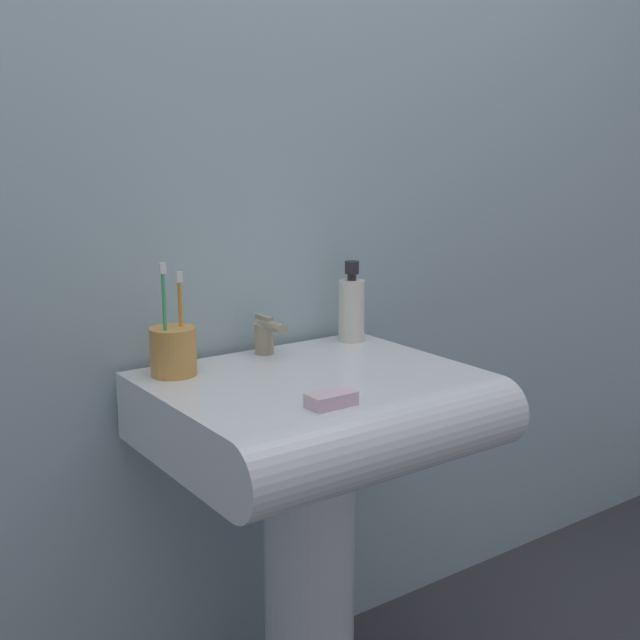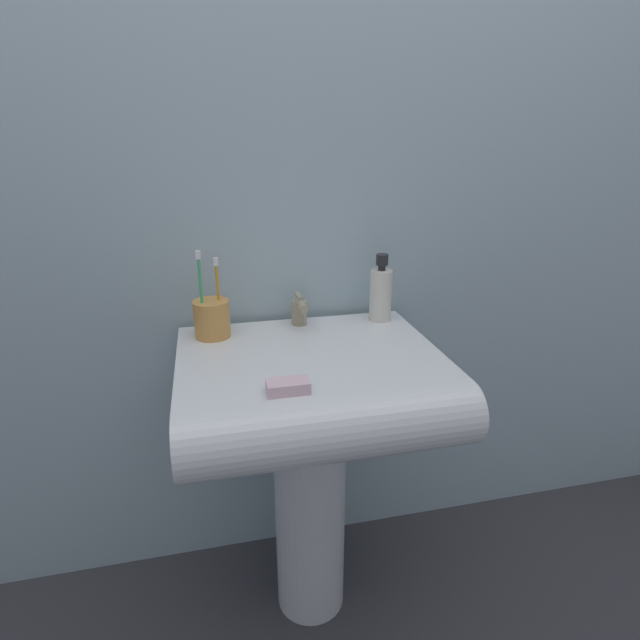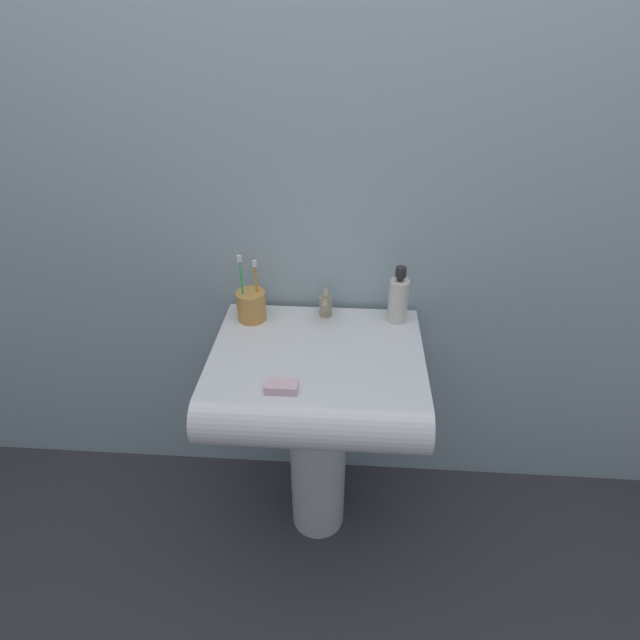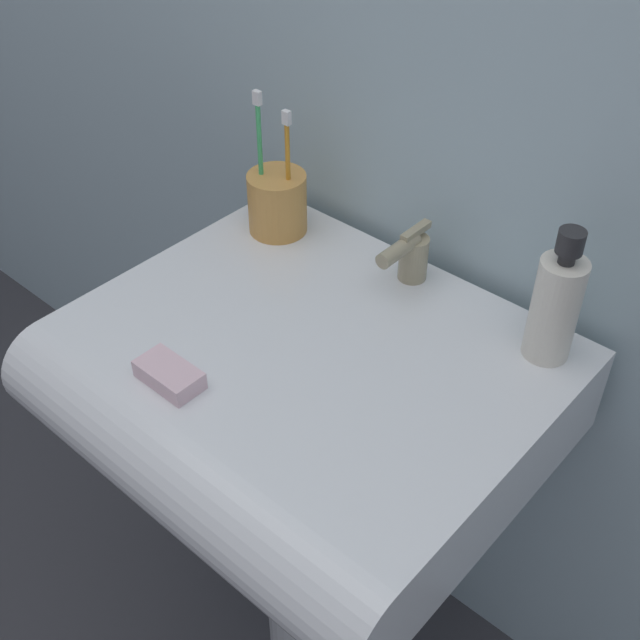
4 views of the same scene
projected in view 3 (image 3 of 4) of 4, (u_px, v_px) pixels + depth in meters
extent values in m
plane|color=#38383D|center=(318.00, 516.00, 1.84)|extent=(6.00, 6.00, 0.00)
cube|color=#9EB7C1|center=(324.00, 169.00, 1.41)|extent=(5.00, 0.05, 2.40)
cylinder|color=white|center=(318.00, 457.00, 1.67)|extent=(0.19, 0.19, 0.63)
cube|color=white|center=(318.00, 367.00, 1.46)|extent=(0.60, 0.45, 0.13)
cylinder|color=white|center=(311.00, 423.00, 1.27)|extent=(0.60, 0.13, 0.13)
cylinder|color=tan|center=(326.00, 306.00, 1.56)|extent=(0.04, 0.04, 0.07)
cylinder|color=tan|center=(325.00, 303.00, 1.51)|extent=(0.02, 0.07, 0.02)
cube|color=tan|center=(326.00, 293.00, 1.53)|extent=(0.01, 0.06, 0.01)
cylinder|color=#D19347|center=(251.00, 306.00, 1.53)|extent=(0.09, 0.09, 0.09)
cylinder|color=#3FB266|center=(242.00, 290.00, 1.49)|extent=(0.01, 0.01, 0.19)
cube|color=white|center=(239.00, 259.00, 1.43)|extent=(0.01, 0.01, 0.02)
cylinder|color=orange|center=(257.00, 291.00, 1.50)|extent=(0.01, 0.01, 0.16)
cube|color=white|center=(255.00, 263.00, 1.45)|extent=(0.01, 0.01, 0.02)
cylinder|color=silver|center=(398.00, 301.00, 1.51)|extent=(0.06, 0.06, 0.14)
cylinder|color=#262628|center=(400.00, 278.00, 1.47)|extent=(0.02, 0.02, 0.01)
cylinder|color=#262628|center=(401.00, 272.00, 1.45)|extent=(0.03, 0.03, 0.03)
cube|color=silver|center=(281.00, 387.00, 1.27)|extent=(0.08, 0.05, 0.02)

